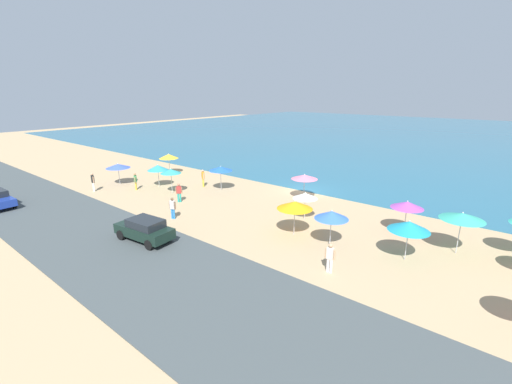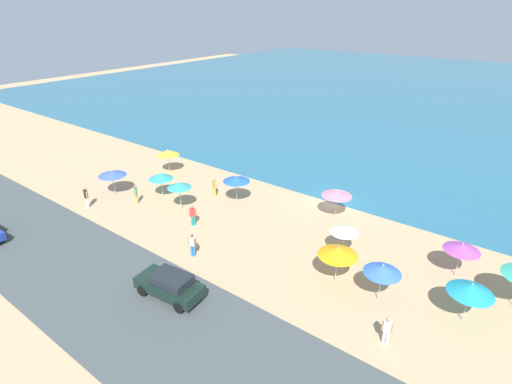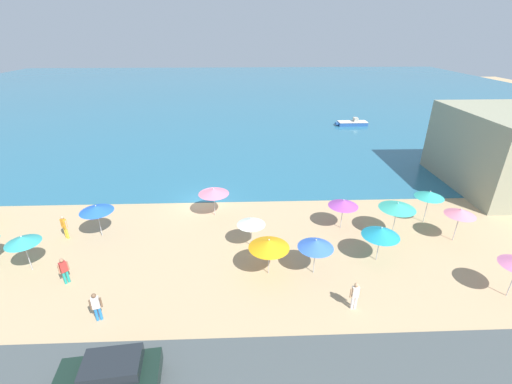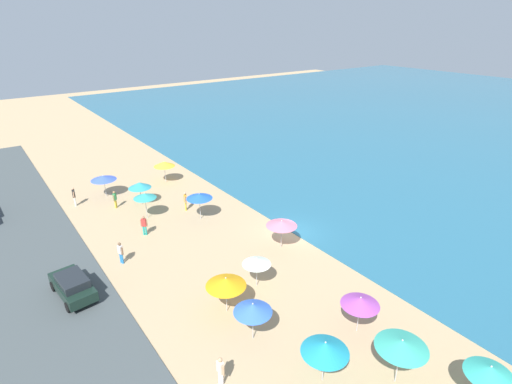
% 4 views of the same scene
% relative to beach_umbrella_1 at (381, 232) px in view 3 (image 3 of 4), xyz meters
% --- Properties ---
extents(ground_plane, '(160.00, 160.00, 0.00)m').
position_rel_beach_umbrella_1_xyz_m(ground_plane, '(-11.65, 8.26, -2.05)').
color(ground_plane, tan).
extents(sea, '(150.00, 110.00, 0.05)m').
position_rel_beach_umbrella_1_xyz_m(sea, '(-11.65, 63.26, -2.03)').
color(sea, '#286683').
rests_on(sea, ground_plane).
extents(beach_umbrella_1, '(2.28, 2.28, 2.40)m').
position_rel_beach_umbrella_1_xyz_m(beach_umbrella_1, '(0.00, 0.00, 0.00)').
color(beach_umbrella_1, '#B2B2B7').
rests_on(beach_umbrella_1, ground_plane).
extents(beach_umbrella_2, '(2.44, 2.44, 2.60)m').
position_rel_beach_umbrella_1_xyz_m(beach_umbrella_2, '(2.11, 2.75, 0.27)').
color(beach_umbrella_2, '#B2B2B7').
rests_on(beach_umbrella_2, ground_plane).
extents(beach_umbrella_4, '(2.05, 2.05, 2.58)m').
position_rel_beach_umbrella_1_xyz_m(beach_umbrella_4, '(5.21, 4.49, 0.23)').
color(beach_umbrella_4, '#B2B2B7').
rests_on(beach_umbrella_4, ground_plane).
extents(beach_umbrella_5, '(1.93, 1.93, 2.41)m').
position_rel_beach_umbrella_1_xyz_m(beach_umbrella_5, '(-21.07, -0.17, 0.08)').
color(beach_umbrella_5, '#B2B2B7').
rests_on(beach_umbrella_5, ground_plane).
extents(beach_umbrella_6, '(2.37, 2.37, 2.41)m').
position_rel_beach_umbrella_1_xyz_m(beach_umbrella_6, '(-6.86, -1.05, 0.03)').
color(beach_umbrella_6, '#B2B2B7').
rests_on(beach_umbrella_6, ground_plane).
extents(beach_umbrella_7, '(2.11, 2.11, 2.31)m').
position_rel_beach_umbrella_1_xyz_m(beach_umbrella_7, '(-1.23, 3.90, -0.04)').
color(beach_umbrella_7, '#B2B2B7').
rests_on(beach_umbrella_7, ground_plane).
extents(beach_umbrella_9, '(2.23, 2.23, 2.40)m').
position_rel_beach_umbrella_1_xyz_m(beach_umbrella_9, '(-18.26, 3.51, 0.08)').
color(beach_umbrella_9, '#B2B2B7').
rests_on(beach_umbrella_9, ground_plane).
extents(beach_umbrella_10, '(1.95, 1.95, 2.47)m').
position_rel_beach_umbrella_1_xyz_m(beach_umbrella_10, '(6.04, 1.97, 0.14)').
color(beach_umbrella_10, '#B2B2B7').
rests_on(beach_umbrella_10, ground_plane).
extents(beach_umbrella_11, '(2.08, 2.08, 2.36)m').
position_rel_beach_umbrella_1_xyz_m(beach_umbrella_11, '(-4.19, -1.08, -0.02)').
color(beach_umbrella_11, '#B2B2B7').
rests_on(beach_umbrella_11, ground_plane).
extents(beach_umbrella_12, '(2.32, 2.32, 2.30)m').
position_rel_beach_umbrella_1_xyz_m(beach_umbrella_12, '(-10.53, 6.14, -0.02)').
color(beach_umbrella_12, '#B2B2B7').
rests_on(beach_umbrella_12, ground_plane).
extents(beach_umbrella_14, '(1.86, 1.86, 2.13)m').
position_rel_beach_umbrella_1_xyz_m(beach_umbrella_14, '(-7.81, 1.84, -0.20)').
color(beach_umbrella_14, '#B2B2B7').
rests_on(beach_umbrella_14, ground_plane).
extents(bather_1, '(0.57, 0.25, 1.65)m').
position_rel_beach_umbrella_1_xyz_m(bather_1, '(-2.67, -4.04, -1.13)').
color(bather_1, white).
rests_on(bather_1, ground_plane).
extents(bather_2, '(0.51, 0.37, 1.75)m').
position_rel_beach_umbrella_1_xyz_m(bather_2, '(-20.54, 3.27, -1.07)').
color(bather_2, gold).
rests_on(bather_2, ground_plane).
extents(bather_4, '(0.55, 0.32, 1.67)m').
position_rel_beach_umbrella_1_xyz_m(bather_4, '(-15.55, -4.32, -1.12)').
color(bather_4, '#277ACB').
rests_on(bather_4, ground_plane).
extents(bather_5, '(0.41, 0.45, 1.67)m').
position_rel_beach_umbrella_1_xyz_m(bather_5, '(-18.41, -1.44, -1.12)').
color(bather_5, teal).
rests_on(bather_5, ground_plane).
extents(parked_car_1, '(4.11, 2.12, 1.46)m').
position_rel_beach_umbrella_1_xyz_m(parked_car_1, '(-13.65, -7.97, -1.22)').
color(parked_car_1, black).
rests_on(parked_car_1, coastal_road).
extents(skiff_nearshore, '(4.69, 1.68, 1.15)m').
position_rel_beach_umbrella_1_xyz_m(skiff_nearshore, '(8.11, 32.65, -1.67)').
color(skiff_nearshore, '#275295').
rests_on(skiff_nearshore, sea).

